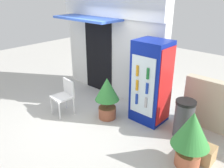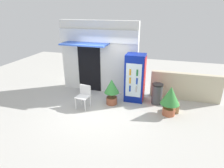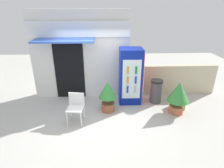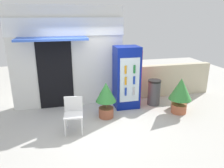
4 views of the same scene
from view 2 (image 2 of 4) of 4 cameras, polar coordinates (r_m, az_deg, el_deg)
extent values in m
plane|color=beige|center=(7.49, -4.09, -6.79)|extent=(16.00, 16.00, 0.00)
cube|color=silver|center=(8.51, -3.88, 8.01)|extent=(3.44, 0.30, 3.10)
cube|color=white|center=(8.16, -4.52, 14.07)|extent=(3.44, 0.08, 0.52)
cube|color=blue|center=(8.02, -8.22, 11.70)|extent=(1.91, 0.82, 0.06)
cube|color=black|center=(8.64, -6.76, 4.83)|extent=(1.04, 0.03, 2.15)
cube|color=navy|center=(7.70, 6.83, 1.83)|extent=(0.75, 0.63, 1.93)
cube|color=silver|center=(7.40, 6.39, 0.99)|extent=(0.60, 0.02, 1.35)
cube|color=red|center=(7.65, 9.67, 1.54)|extent=(0.02, 0.57, 1.73)
cylinder|color=#1938A5|center=(7.53, 5.34, -1.36)|extent=(0.06, 0.06, 0.24)
cylinder|color=#B2B2B7|center=(7.49, 7.23, -1.57)|extent=(0.06, 0.06, 0.24)
cylinder|color=orange|center=(7.40, 5.38, 1.05)|extent=(0.06, 0.06, 0.24)
cylinder|color=#1938A5|center=(7.36, 7.40, 0.84)|extent=(0.06, 0.06, 0.24)
cylinder|color=orange|center=(7.29, 5.41, 3.53)|extent=(0.06, 0.06, 0.24)
cylinder|color=#196B2D|center=(7.25, 7.51, 3.33)|extent=(0.06, 0.06, 0.24)
cylinder|color=white|center=(7.34, -10.76, -5.79)|extent=(0.04, 0.04, 0.45)
cylinder|color=white|center=(7.14, -8.04, -6.44)|extent=(0.04, 0.04, 0.45)
cylinder|color=white|center=(7.63, -9.11, -4.54)|extent=(0.04, 0.04, 0.45)
cylinder|color=white|center=(7.44, -6.47, -5.11)|extent=(0.04, 0.04, 0.45)
cube|color=white|center=(7.28, -8.70, -3.76)|extent=(0.51, 0.51, 0.04)
cube|color=white|center=(7.35, -7.96, -1.64)|extent=(0.46, 0.10, 0.38)
cylinder|color=#995138|center=(7.63, -0.09, -4.93)|extent=(0.43, 0.43, 0.29)
cylinder|color=brown|center=(7.52, -0.09, -3.26)|extent=(0.05, 0.05, 0.21)
cone|color=#388C3D|center=(7.37, -0.09, -0.62)|extent=(0.58, 0.58, 0.54)
cylinder|color=#AD5B3D|center=(7.19, 16.51, -7.77)|extent=(0.44, 0.44, 0.27)
cylinder|color=brown|center=(7.09, 16.70, -6.24)|extent=(0.05, 0.05, 0.17)
cone|color=#388C3D|center=(6.92, 17.05, -3.30)|extent=(0.67, 0.67, 0.64)
cylinder|color=#47474C|center=(7.76, 13.25, -3.07)|extent=(0.40, 0.40, 0.77)
cylinder|color=black|center=(7.60, 13.52, -0.22)|extent=(0.42, 0.42, 0.06)
cube|color=beige|center=(8.38, 20.89, -0.72)|extent=(2.76, 0.24, 1.14)
cube|color=tan|center=(7.45, 17.91, -6.62)|extent=(0.37, 0.33, 0.33)
camera|label=1|loc=(3.36, 42.66, 5.66)|focal=37.28mm
camera|label=3|loc=(2.37, -41.75, 7.92)|focal=29.75mm
camera|label=4|loc=(3.33, -53.21, -0.63)|focal=34.49mm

